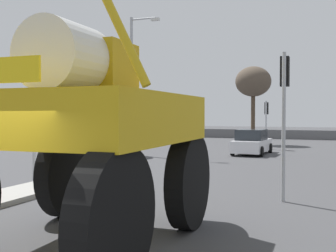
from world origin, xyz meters
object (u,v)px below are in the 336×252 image
Objects in this scene: traffic_signal_near_right at (284,93)px; bare_tree_left at (94,66)px; traffic_signal_far_left at (266,114)px; bare_tree_far_center at (253,82)px; oversize_sprayer at (83,130)px; traffic_signal_near_left at (36,103)px; sedan_ahead at (252,142)px; streetlight_far_left at (134,79)px.

traffic_signal_near_right is 16.37m from bare_tree_left.
traffic_signal_near_right is 1.24× the size of traffic_signal_far_left.
traffic_signal_near_right is 22.34m from bare_tree_far_center.
oversize_sprayer is 18.64m from bare_tree_left.
oversize_sprayer is 1.32× the size of traffic_signal_near_right.
traffic_signal_far_left is at bearing 72.06° from traffic_signal_near_left.
streetlight_far_left reaches higher than sedan_ahead.
traffic_signal_near_left is 11.34m from bare_tree_left.
bare_tree_left reaches higher than oversize_sprayer.
traffic_signal_far_left is at bearing 45.21° from streetlight_far_left.
streetlight_far_left is 1.31× the size of bare_tree_far_center.
bare_tree_far_center is (7.87, 11.45, -0.40)m from bare_tree_left.
bare_tree_left reaches higher than traffic_signal_near_right.
oversize_sprayer is 0.83× the size of bare_tree_left.
traffic_signal_near_left is 10.67m from streetlight_far_left.
bare_tree_far_center is (5.22, 11.32, 0.45)m from streetlight_far_left.
streetlight_far_left reaches higher than bare_tree_far_center.
sedan_ahead is at bearing 24.04° from streetlight_far_left.
oversize_sprayer reaches higher than traffic_signal_near_left.
traffic_signal_near_right is 0.51× the size of streetlight_far_left.
traffic_signal_far_left is 12.25m from bare_tree_left.
oversize_sprayer is 1.40× the size of traffic_signal_near_left.
traffic_signal_near_right is 17.65m from traffic_signal_far_left.
traffic_signal_far_left is (0.17, 22.84, 0.30)m from oversize_sprayer.
traffic_signal_near_right is (3.10, 5.45, 0.89)m from oversize_sprayer.
traffic_signal_near_left is 18.29m from traffic_signal_far_left.
sedan_ahead is at bearing 68.30° from traffic_signal_near_left.
streetlight_far_left is (-1.26, 10.45, 1.72)m from traffic_signal_near_left.
bare_tree_left is (-9.25, -3.07, 4.72)m from sedan_ahead.
streetlight_far_left is at bearing 2.80° from bare_tree_left.
traffic_signal_far_left is 0.51× the size of bare_tree_left.
sedan_ahead is at bearing -80.69° from bare_tree_far_center.
streetlight_far_left is at bearing 21.86° from oversize_sprayer.
oversize_sprayer is 0.67× the size of streetlight_far_left.
traffic_signal_near_left is (-5.33, -13.39, 2.15)m from sedan_ahead.
traffic_signal_far_left is at bearing 36.52° from bare_tree_left.
sedan_ahead is 1.07× the size of traffic_signal_near_left.
traffic_signal_near_right reaches higher than traffic_signal_near_left.
streetlight_far_left is at bearing -134.79° from traffic_signal_far_left.
traffic_signal_near_right is at bearing -30.65° from oversize_sprayer.
sedan_ahead is 13.98m from traffic_signal_near_right.
bare_tree_left reaches higher than traffic_signal_far_left.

